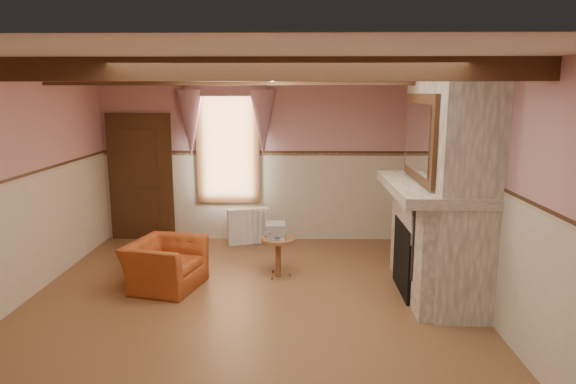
{
  "coord_description": "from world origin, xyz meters",
  "views": [
    {
      "loc": [
        0.61,
        -5.65,
        2.51
      ],
      "look_at": [
        0.47,
        0.8,
        1.25
      ],
      "focal_mm": 32.0,
      "sensor_mm": 36.0,
      "label": 1
    }
  ],
  "objects_px": {
    "armchair": "(165,264)",
    "oil_lamp": "(428,169)",
    "mantel_clock": "(418,165)",
    "side_table": "(278,257)",
    "bowl": "(437,182)",
    "radiator": "(249,226)"
  },
  "relations": [
    {
      "from": "armchair",
      "to": "oil_lamp",
      "type": "xyz_separation_m",
      "value": [
        3.38,
        0.13,
        1.25
      ]
    },
    {
      "from": "mantel_clock",
      "to": "side_table",
      "type": "bearing_deg",
      "value": -171.46
    },
    {
      "from": "bowl",
      "to": "oil_lamp",
      "type": "height_order",
      "value": "oil_lamp"
    },
    {
      "from": "radiator",
      "to": "bowl",
      "type": "bearing_deg",
      "value": -59.22
    },
    {
      "from": "radiator",
      "to": "oil_lamp",
      "type": "height_order",
      "value": "oil_lamp"
    },
    {
      "from": "side_table",
      "to": "mantel_clock",
      "type": "height_order",
      "value": "mantel_clock"
    },
    {
      "from": "side_table",
      "to": "oil_lamp",
      "type": "height_order",
      "value": "oil_lamp"
    },
    {
      "from": "side_table",
      "to": "armchair",
      "type": "bearing_deg",
      "value": -163.23
    },
    {
      "from": "mantel_clock",
      "to": "oil_lamp",
      "type": "bearing_deg",
      "value": -90.0
    },
    {
      "from": "side_table",
      "to": "mantel_clock",
      "type": "xyz_separation_m",
      "value": [
        1.92,
        0.29,
        1.25
      ]
    },
    {
      "from": "side_table",
      "to": "bowl",
      "type": "height_order",
      "value": "bowl"
    },
    {
      "from": "bowl",
      "to": "side_table",
      "type": "bearing_deg",
      "value": 159.17
    },
    {
      "from": "armchair",
      "to": "bowl",
      "type": "bearing_deg",
      "value": -80.81
    },
    {
      "from": "side_table",
      "to": "radiator",
      "type": "xyz_separation_m",
      "value": [
        -0.56,
        1.58,
        0.02
      ]
    },
    {
      "from": "armchair",
      "to": "side_table",
      "type": "relative_size",
      "value": 1.73
    },
    {
      "from": "bowl",
      "to": "mantel_clock",
      "type": "distance_m",
      "value": 1.02
    },
    {
      "from": "armchair",
      "to": "bowl",
      "type": "xyz_separation_m",
      "value": [
        3.38,
        -0.29,
        1.16
      ]
    },
    {
      "from": "bowl",
      "to": "radiator",
      "type": "bearing_deg",
      "value": 137.03
    },
    {
      "from": "radiator",
      "to": "bowl",
      "type": "height_order",
      "value": "bowl"
    },
    {
      "from": "radiator",
      "to": "mantel_clock",
      "type": "bearing_deg",
      "value": -43.78
    },
    {
      "from": "radiator",
      "to": "armchair",
      "type": "bearing_deg",
      "value": -130.04
    },
    {
      "from": "side_table",
      "to": "oil_lamp",
      "type": "bearing_deg",
      "value": -9.05
    }
  ]
}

